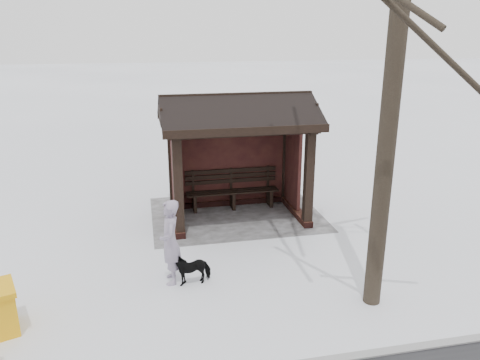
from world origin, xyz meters
TOP-DOWN VIEW (x-y plane):
  - ground at (0.00, 0.00)m, footprint 120.00×120.00m
  - trampled_patch at (0.00, -0.20)m, footprint 4.20×3.20m
  - bus_shelter at (0.00, -0.16)m, footprint 3.60×2.40m
  - pedestrian at (1.82, 2.80)m, footprint 0.38×0.58m
  - dog at (1.47, 2.90)m, footprint 0.74×0.41m

SIDE VIEW (x-z plane):
  - ground at x=0.00m, z-range 0.00..0.00m
  - trampled_patch at x=0.00m, z-range 0.00..0.02m
  - dog at x=1.47m, z-range 0.00..0.59m
  - pedestrian at x=1.82m, z-range 0.00..1.59m
  - bus_shelter at x=0.00m, z-range 0.62..3.71m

